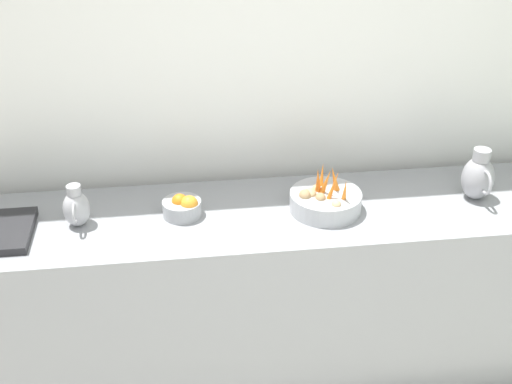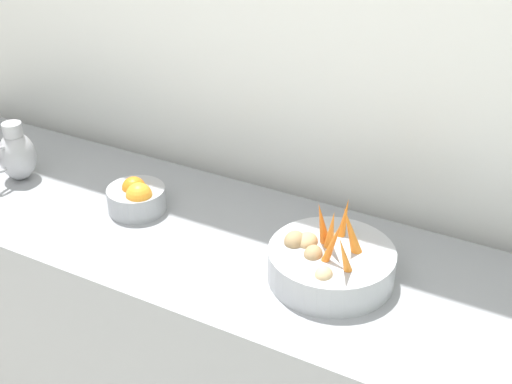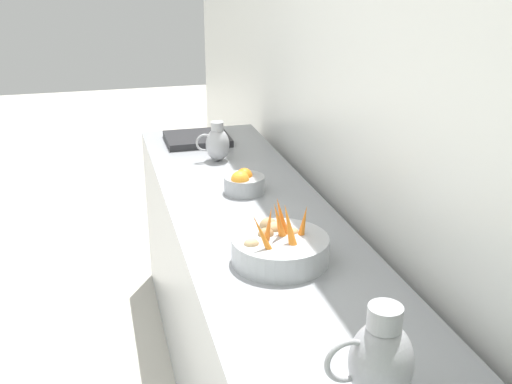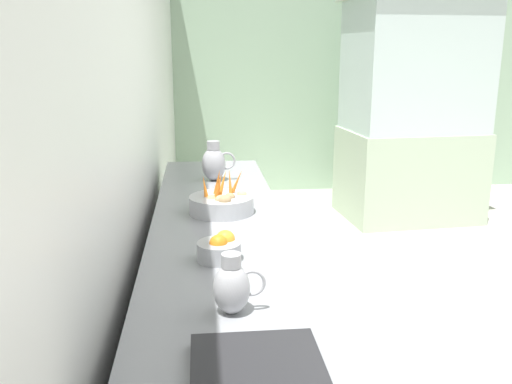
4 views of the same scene
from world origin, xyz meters
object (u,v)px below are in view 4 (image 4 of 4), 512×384
(metal_pitcher_tall, at_px, (214,163))
(metal_pitcher_short, at_px, (232,286))
(glass_block_booth, at_px, (412,110))
(vegetable_colander, at_px, (222,203))
(orange_bowl, at_px, (220,248))

(metal_pitcher_tall, distance_m, metal_pitcher_short, 1.84)
(metal_pitcher_tall, xyz_separation_m, glass_block_booth, (2.10, 2.10, 0.08))
(vegetable_colander, xyz_separation_m, glass_block_booth, (2.08, 2.82, 0.15))
(orange_bowl, bearing_deg, vegetable_colander, 86.98)
(vegetable_colander, distance_m, glass_block_booth, 3.51)
(orange_bowl, distance_m, metal_pitcher_tall, 1.38)
(vegetable_colander, height_order, metal_pitcher_tall, metal_pitcher_tall)
(vegetable_colander, distance_m, metal_pitcher_tall, 0.73)
(vegetable_colander, relative_size, metal_pitcher_short, 1.66)
(metal_pitcher_tall, bearing_deg, orange_bowl, -90.72)
(orange_bowl, bearing_deg, glass_block_booth, 58.58)
(glass_block_booth, bearing_deg, vegetable_colander, -126.44)
(vegetable_colander, bearing_deg, metal_pitcher_short, -90.67)
(metal_pitcher_short, bearing_deg, orange_bowl, 92.61)
(metal_pitcher_tall, xyz_separation_m, metal_pitcher_short, (0.00, -1.84, -0.02))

